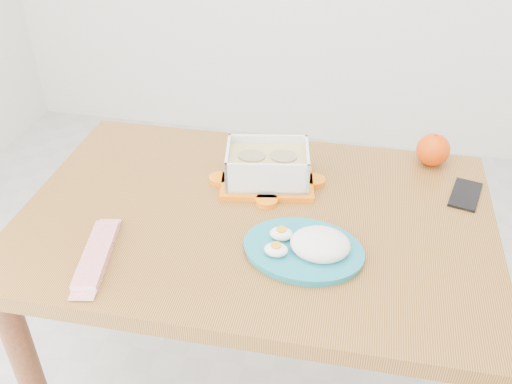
% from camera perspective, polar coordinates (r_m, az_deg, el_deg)
% --- Properties ---
extents(dining_table, '(1.09, 0.74, 0.75)m').
position_cam_1_polar(dining_table, '(1.39, 0.00, -5.86)').
color(dining_table, '#A3682E').
rests_on(dining_table, ground).
extents(food_container, '(0.25, 0.21, 0.10)m').
position_cam_1_polar(food_container, '(1.40, 1.14, 2.60)').
color(food_container, orange).
rests_on(food_container, dining_table).
extents(orange_fruit, '(0.08, 0.08, 0.08)m').
position_cam_1_polar(orange_fruit, '(1.54, 17.29, 4.05)').
color(orange_fruit, '#E85704').
rests_on(orange_fruit, dining_table).
extents(rice_plate, '(0.28, 0.28, 0.07)m').
position_cam_1_polar(rice_plate, '(1.20, 5.30, -5.38)').
color(rice_plate, teal).
rests_on(rice_plate, dining_table).
extents(candy_bar, '(0.09, 0.21, 0.02)m').
position_cam_1_polar(candy_bar, '(1.23, -15.64, -6.07)').
color(candy_bar, red).
rests_on(candy_bar, dining_table).
extents(smartphone, '(0.09, 0.14, 0.01)m').
position_cam_1_polar(smartphone, '(1.46, 20.21, -0.24)').
color(smartphone, black).
rests_on(smartphone, dining_table).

